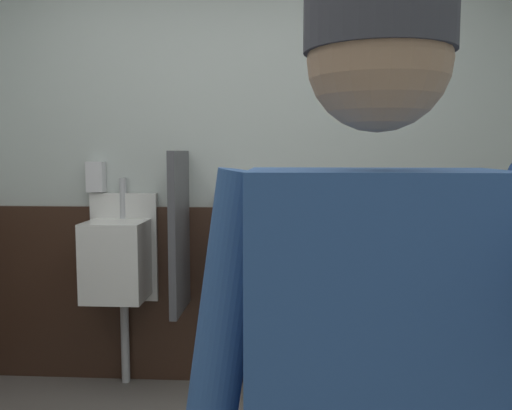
{
  "coord_description": "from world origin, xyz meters",
  "views": [
    {
      "loc": [
        0.33,
        -1.54,
        1.4
      ],
      "look_at": [
        0.23,
        -0.05,
        1.25
      ],
      "focal_mm": 37.91,
      "sensor_mm": 36.0,
      "label": 1
    }
  ],
  "objects_px": {
    "urinal_left": "(118,259)",
    "soap_dispenser": "(96,177)",
    "person": "(372,403)",
    "trash_bin": "(498,375)",
    "urinal_middle": "(247,261)"
  },
  "relations": [
    {
      "from": "urinal_left",
      "to": "person",
      "type": "bearing_deg",
      "value": -62.13
    },
    {
      "from": "urinal_left",
      "to": "soap_dispenser",
      "type": "distance_m",
      "value": 0.51
    },
    {
      "from": "trash_bin",
      "to": "soap_dispenser",
      "type": "bearing_deg",
      "value": 165.32
    },
    {
      "from": "urinal_middle",
      "to": "trash_bin",
      "type": "distance_m",
      "value": 1.4
    },
    {
      "from": "urinal_left",
      "to": "trash_bin",
      "type": "distance_m",
      "value": 2.09
    },
    {
      "from": "urinal_left",
      "to": "urinal_middle",
      "type": "xyz_separation_m",
      "value": [
        0.75,
        0.0,
        0.0
      ]
    },
    {
      "from": "urinal_middle",
      "to": "soap_dispenser",
      "type": "bearing_deg",
      "value": 172.53
    },
    {
      "from": "person",
      "to": "soap_dispenser",
      "type": "height_order",
      "value": "person"
    },
    {
      "from": "person",
      "to": "soap_dispenser",
      "type": "distance_m",
      "value": 2.61
    },
    {
      "from": "trash_bin",
      "to": "soap_dispenser",
      "type": "height_order",
      "value": "soap_dispenser"
    },
    {
      "from": "urinal_left",
      "to": "trash_bin",
      "type": "height_order",
      "value": "urinal_left"
    },
    {
      "from": "urinal_left",
      "to": "soap_dispenser",
      "type": "height_order",
      "value": "soap_dispenser"
    },
    {
      "from": "person",
      "to": "urinal_left",
      "type": "bearing_deg",
      "value": 117.87
    },
    {
      "from": "urinal_middle",
      "to": "person",
      "type": "distance_m",
      "value": 2.18
    },
    {
      "from": "urinal_left",
      "to": "trash_bin",
      "type": "relative_size",
      "value": 1.91
    }
  ]
}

